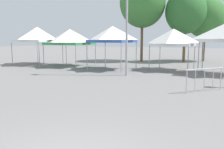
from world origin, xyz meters
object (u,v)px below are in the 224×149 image
Objects in this scene: canopy_tent_behind_center at (37,34)px; canopy_tent_behind_left at (112,34)px; tree_behind_tents_center at (186,12)px; tree_behind_tents_right at (205,17)px; crowd_barrier_near_person at (205,75)px; canopy_tent_behind_right at (173,37)px; canopy_tent_far_left at (70,37)px; tree_behind_tents_left at (142,3)px.

canopy_tent_behind_left is at bearing -4.55° from canopy_tent_behind_center.
tree_behind_tents_right is at bearing 49.34° from tree_behind_tents_center.
canopy_tent_behind_right is at bearing 111.20° from crowd_barrier_near_person.
canopy_tent_behind_center is 16.66m from crowd_barrier_near_person.
canopy_tent_far_left is 8.86m from canopy_tent_behind_right.
canopy_tent_behind_left is at bearing -118.48° from tree_behind_tents_right.
canopy_tent_behind_left is 0.38× the size of tree_behind_tents_left.
crowd_barrier_near_person is (7.17, -5.58, -2.02)m from canopy_tent_behind_left.
canopy_tent_behind_left is at bearing 142.14° from crowd_barrier_near_person.
tree_behind_tents_center reaches higher than canopy_tent_behind_center.
tree_behind_tents_center is at bearing 101.70° from crowd_barrier_near_person.
canopy_tent_behind_left is (4.43, -0.66, 0.17)m from canopy_tent_far_left.
canopy_tent_behind_right is at bearing 4.49° from canopy_tent_behind_center.
tree_behind_tents_left is at bearing -153.31° from tree_behind_tents_right.
tree_behind_tents_left is (-6.12, -3.08, 1.45)m from tree_behind_tents_right.
crowd_barrier_near_person is at bearing -61.48° from tree_behind_tents_left.
canopy_tent_behind_right is (8.81, 0.97, -0.07)m from canopy_tent_far_left.
canopy_tent_behind_center is 1.03× the size of canopy_tent_far_left.
tree_behind_tents_left is (4.28, 7.25, 3.66)m from canopy_tent_far_left.
tree_behind_tents_right is 0.79× the size of tree_behind_tents_left.
canopy_tent_behind_right is at bearing 6.26° from canopy_tent_far_left.
tree_behind_tents_center is (12.31, 8.26, 2.36)m from canopy_tent_behind_center.
tree_behind_tents_left is (-4.53, 6.28, 3.73)m from canopy_tent_behind_right.
crowd_barrier_near_person is at bearing -78.30° from tree_behind_tents_center.
canopy_tent_far_left is 2.19× the size of crowd_barrier_near_person.
canopy_tent_behind_right is at bearing -88.39° from tree_behind_tents_center.
tree_behind_tents_right is (14.10, 10.34, 1.96)m from canopy_tent_behind_center.
tree_behind_tents_left is at bearing 42.32° from canopy_tent_behind_center.
canopy_tent_behind_center is 11.32m from tree_behind_tents_left.
tree_behind_tents_left reaches higher than canopy_tent_behind_left.
canopy_tent_behind_center is 0.47× the size of tree_behind_tents_center.
canopy_tent_far_left is 1.02× the size of canopy_tent_behind_left.
canopy_tent_behind_left is at bearing -159.56° from canopy_tent_behind_right.
tree_behind_tents_left is at bearing 125.81° from canopy_tent_behind_right.
canopy_tent_behind_right is 8.60m from tree_behind_tents_left.
canopy_tent_behind_center is 1.12× the size of canopy_tent_behind_right.
canopy_tent_behind_right is at bearing 20.44° from canopy_tent_behind_left.
canopy_tent_behind_left reaches higher than crowd_barrier_near_person.
canopy_tent_behind_center is at bearing -175.51° from canopy_tent_behind_right.
canopy_tent_far_left is at bearing -135.19° from tree_behind_tents_right.
tree_behind_tents_left is at bearing 118.52° from crowd_barrier_near_person.
canopy_tent_behind_center is 3.71m from canopy_tent_far_left.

